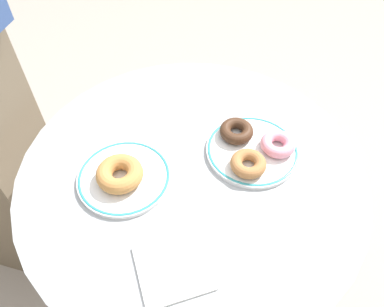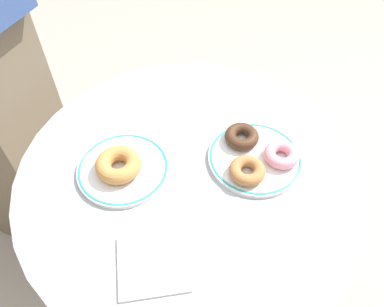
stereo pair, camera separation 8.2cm
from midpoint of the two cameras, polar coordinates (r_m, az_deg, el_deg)
The scene contains 9 objects.
ground_plane at distance 1.47m, azimuth -1.73°, elevation -19.61°, with size 7.00×7.00×0.02m, color #9E9389.
cafe_table at distance 1.00m, azimuth -2.42°, elevation -9.40°, with size 0.77×0.77×0.70m.
plate_left at distance 0.84m, azimuth -12.95°, elevation -3.68°, with size 0.20×0.20×0.01m.
plate_right at distance 0.87m, azimuth 6.40°, elevation 0.30°, with size 0.21×0.21×0.01m.
donut_old_fashioned at distance 0.82m, azimuth -13.67°, elevation -3.16°, with size 0.10×0.10×0.03m, color #BC7F42.
donut_pink_frosted at distance 0.87m, azimuth 10.09°, elevation 1.44°, with size 0.08×0.08×0.03m, color pink.
donut_chocolate at distance 0.88m, azimuth 4.07°, elevation 3.24°, with size 0.08×0.08×0.03m, color #422819.
donut_cinnamon at distance 0.82m, azimuth 5.66°, elevation -1.71°, with size 0.08×0.08×0.03m, color #A36B3D.
paper_napkin at distance 0.72m, azimuth -6.19°, elevation -16.97°, with size 0.13×0.12×0.01m, color white.
Camera 1 is at (-0.13, -0.49, 1.37)m, focal length 35.46 mm.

